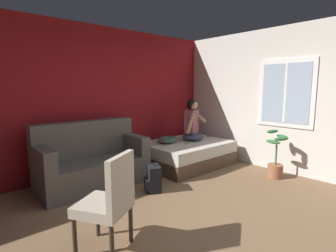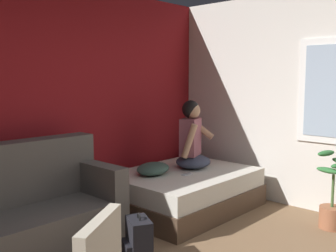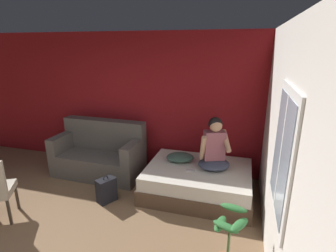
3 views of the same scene
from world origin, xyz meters
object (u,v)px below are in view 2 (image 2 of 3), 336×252
object	(u,v)px
couch	(25,214)
throw_pillow	(153,169)
person_seated	(192,140)
potted_plant	(332,201)
bed	(184,190)
cell_phone	(187,174)
backpack	(138,242)

from	to	relation	value
couch	throw_pillow	distance (m)	1.63
person_seated	throw_pillow	xyz separation A→B (m)	(-0.60, 0.11, -0.29)
person_seated	potted_plant	bearing A→B (deg)	-77.84
bed	cell_phone	distance (m)	0.30
bed	potted_plant	bearing A→B (deg)	-69.53
bed	cell_phone	size ratio (longest dim) A/B	12.26
person_seated	cell_phone	distance (m)	0.53
person_seated	throw_pillow	world-z (taller)	person_seated
cell_phone	potted_plant	size ratio (longest dim) A/B	0.17
cell_phone	potted_plant	distance (m)	1.65
throw_pillow	potted_plant	distance (m)	2.05
potted_plant	couch	bearing A→B (deg)	144.59
couch	potted_plant	distance (m)	3.17
couch	backpack	size ratio (longest dim) A/B	3.73
backpack	throw_pillow	xyz separation A→B (m)	(1.03, 0.82, 0.36)
couch	person_seated	world-z (taller)	person_seated
bed	backpack	distance (m)	1.53
couch	backpack	world-z (taller)	couch
throw_pillow	cell_phone	world-z (taller)	throw_pillow
backpack	cell_phone	world-z (taller)	cell_phone
backpack	cell_phone	bearing A→B (deg)	21.58
throw_pillow	couch	bearing A→B (deg)	178.36
potted_plant	throw_pillow	bearing A→B (deg)	118.27
couch	cell_phone	world-z (taller)	couch
couch	cell_phone	size ratio (longest dim) A/B	11.88
backpack	potted_plant	xyz separation A→B (m)	(1.99, -0.97, 0.11)
bed	throw_pillow	world-z (taller)	throw_pillow
couch	throw_pillow	size ratio (longest dim) A/B	3.56
bed	backpack	size ratio (longest dim) A/B	3.85
bed	person_seated	size ratio (longest dim) A/B	2.02
couch	cell_phone	xyz separation A→B (m)	(1.88, -0.36, 0.09)
person_seated	potted_plant	distance (m)	1.80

